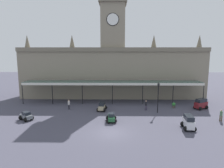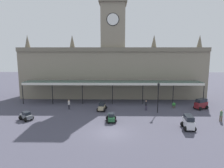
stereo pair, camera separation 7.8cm
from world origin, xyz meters
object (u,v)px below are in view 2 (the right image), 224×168
Objects in this scene: pedestrian_near_entrance at (221,115)px; victorian_lamppost at (158,94)px; car_beige_estate at (102,107)px; car_green_sedan at (111,118)px; car_grey_sedan at (26,116)px; car_white_van at (188,123)px; planter_by_canopy at (174,105)px; pedestrian_crossing_forecourt at (69,104)px; car_maroon_van at (201,104)px; pedestrian_beside_cars at (146,105)px.

victorian_lamppost is (-7.99, 3.86, 2.12)m from pedestrian_near_entrance.
car_beige_estate is 1.12× the size of car_green_sedan.
car_beige_estate is 11.53m from car_grey_sedan.
car_grey_sedan and car_green_sedan have the same top height.
car_beige_estate is 5.57m from car_green_sedan.
car_white_van is 2.58× the size of planter_by_canopy.
car_white_van reaches higher than car_green_sedan.
car_maroon_van is at bearing 1.26° from pedestrian_crossing_forecourt.
car_white_van is at bearing -26.47° from pedestrian_crossing_forecourt.
car_maroon_van is (16.63, 1.02, 0.24)m from car_beige_estate.
pedestrian_near_entrance is at bearing -25.79° from victorian_lamppost.
car_maroon_van is 1.55× the size of pedestrian_near_entrance.
pedestrian_near_entrance is (27.37, -0.18, 0.41)m from car_grey_sedan.
pedestrian_crossing_forecourt is at bearing 47.63° from car_grey_sedan.
car_white_van is at bearing -14.82° from car_green_sedan.
car_green_sedan is 9.29m from pedestrian_crossing_forecourt.
car_maroon_van is at bearing 15.75° from victorian_lamppost.
pedestrian_beside_cars is (-4.10, 8.09, 0.10)m from car_white_van.
car_beige_estate is 12.33m from planter_by_canopy.
planter_by_canopy is at bearing 84.76° from car_white_van.
victorian_lamppost reaches higher than car_white_van.
car_grey_sedan is at bearing -169.24° from victorian_lamppost.
pedestrian_crossing_forecourt is 12.84m from pedestrian_beside_cars.
planter_by_canopy is (10.60, 6.89, -0.01)m from car_green_sedan.
pedestrian_near_entrance is at bearing -87.46° from car_maroon_van.
car_white_van is 1.48× the size of pedestrian_beside_cars.
car_beige_estate is 7.28m from pedestrian_beside_cars.
planter_by_canopy is at bearing 15.76° from car_grey_sedan.
pedestrian_crossing_forecourt is at bearing 174.58° from car_beige_estate.
car_green_sedan is 1.25× the size of pedestrian_beside_cars.
car_grey_sedan is at bearing -167.80° from car_maroon_van.
car_grey_sedan is at bearing -164.24° from planter_by_canopy.
car_green_sedan is 16.29m from car_maroon_van.
pedestrian_near_entrance is (5.53, 2.88, 0.10)m from car_white_van.
victorian_lamppost reaches higher than car_beige_estate.
car_beige_estate is at bearing -5.42° from pedestrian_crossing_forecourt.
pedestrian_beside_cars reaches higher than car_grey_sedan.
car_grey_sedan is (-10.47, -4.84, -0.06)m from car_beige_estate.
car_white_van is 1.48× the size of pedestrian_crossing_forecourt.
pedestrian_beside_cars is 0.34× the size of victorian_lamppost.
car_green_sedan is at bearing 165.18° from car_white_van.
car_green_sedan is (-9.73, 2.57, -0.30)m from car_white_van.
pedestrian_beside_cars is (12.84, -0.34, 0.00)m from pedestrian_crossing_forecourt.
car_white_van is 22.05m from car_grey_sedan.
pedestrian_near_entrance is 10.95m from pedestrian_beside_cars.
pedestrian_crossing_forecourt is (-22.47, 5.55, 0.00)m from pedestrian_near_entrance.
pedestrian_crossing_forecourt is at bearing 166.12° from pedestrian_near_entrance.
car_beige_estate is at bearing 24.83° from car_grey_sedan.
car_maroon_van is at bearing -7.10° from planter_by_canopy.
car_maroon_van reaches higher than car_green_sedan.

